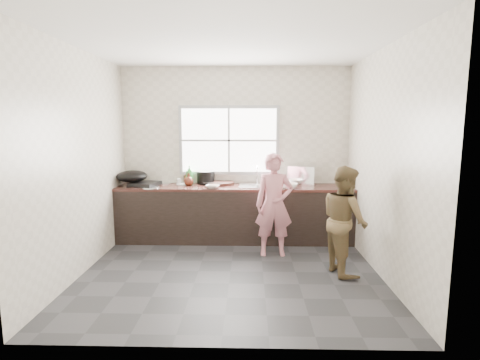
{
  "coord_description": "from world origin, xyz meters",
  "views": [
    {
      "loc": [
        0.23,
        -4.41,
        1.81
      ],
      "look_at": [
        0.1,
        0.65,
        1.05
      ],
      "focal_mm": 28.0,
      "sensor_mm": 36.0,
      "label": 1
    }
  ],
  "objects_px": {
    "bottle_green": "(189,175)",
    "pot_lid_right": "(165,183)",
    "woman": "(274,208)",
    "bowl_held": "(261,186)",
    "dish_rack": "(302,176)",
    "bottle_brown_tall": "(186,178)",
    "pot_lid_left": "(151,188)",
    "bottle_brown_short": "(189,180)",
    "wok": "(132,176)",
    "cutting_board": "(221,183)",
    "glass_jar": "(179,182)",
    "plate_food": "(182,184)",
    "black_pot": "(206,177)",
    "burner": "(145,184)",
    "bowl_mince": "(213,187)",
    "person_side": "(345,220)",
    "bowl_crabs": "(289,186)"
  },
  "relations": [
    {
      "from": "bowl_crabs",
      "to": "burner",
      "type": "relative_size",
      "value": 0.5
    },
    {
      "from": "pot_lid_right",
      "to": "wok",
      "type": "bearing_deg",
      "value": -151.08
    },
    {
      "from": "bowl_held",
      "to": "pot_lid_right",
      "type": "height_order",
      "value": "bowl_held"
    },
    {
      "from": "bowl_mince",
      "to": "black_pot",
      "type": "xyz_separation_m",
      "value": [
        -0.15,
        0.44,
        0.08
      ]
    },
    {
      "from": "black_pot",
      "to": "pot_lid_left",
      "type": "height_order",
      "value": "black_pot"
    },
    {
      "from": "bottle_brown_tall",
      "to": "dish_rack",
      "type": "height_order",
      "value": "dish_rack"
    },
    {
      "from": "woman",
      "to": "dish_rack",
      "type": "xyz_separation_m",
      "value": [
        0.49,
        0.77,
        0.35
      ]
    },
    {
      "from": "bottle_brown_tall",
      "to": "burner",
      "type": "bearing_deg",
      "value": -158.46
    },
    {
      "from": "bottle_brown_short",
      "to": "wok",
      "type": "xyz_separation_m",
      "value": [
        -0.87,
        -0.06,
        0.06
      ]
    },
    {
      "from": "plate_food",
      "to": "bottle_brown_short",
      "type": "bearing_deg",
      "value": -23.59
    },
    {
      "from": "burner",
      "to": "woman",
      "type": "bearing_deg",
      "value": -18.33
    },
    {
      "from": "bottle_green",
      "to": "pot_lid_right",
      "type": "bearing_deg",
      "value": 165.7
    },
    {
      "from": "bowl_crabs",
      "to": "bottle_brown_tall",
      "type": "relative_size",
      "value": 1.13
    },
    {
      "from": "bottle_brown_tall",
      "to": "pot_lid_right",
      "type": "bearing_deg",
      "value": 180.0
    },
    {
      "from": "glass_jar",
      "to": "burner",
      "type": "bearing_deg",
      "value": -170.61
    },
    {
      "from": "dish_rack",
      "to": "pot_lid_right",
      "type": "distance_m",
      "value": 2.2
    },
    {
      "from": "bottle_green",
      "to": "pot_lid_left",
      "type": "xyz_separation_m",
      "value": [
        -0.53,
        -0.33,
        -0.15
      ]
    },
    {
      "from": "bottle_brown_tall",
      "to": "pot_lid_left",
      "type": "distance_m",
      "value": 0.65
    },
    {
      "from": "plate_food",
      "to": "wok",
      "type": "distance_m",
      "value": 0.78
    },
    {
      "from": "bottle_brown_tall",
      "to": "bottle_brown_short",
      "type": "distance_m",
      "value": 0.2
    },
    {
      "from": "bottle_brown_tall",
      "to": "bottle_green",
      "type": "bearing_deg",
      "value": -58.51
    },
    {
      "from": "bowl_mince",
      "to": "bottle_brown_short",
      "type": "xyz_separation_m",
      "value": [
        -0.4,
        0.26,
        0.06
      ]
    },
    {
      "from": "bowl_crabs",
      "to": "wok",
      "type": "height_order",
      "value": "wok"
    },
    {
      "from": "cutting_board",
      "to": "bottle_brown_tall",
      "type": "xyz_separation_m",
      "value": [
        -0.56,
        0.08,
        0.07
      ]
    },
    {
      "from": "wok",
      "to": "glass_jar",
      "type": "bearing_deg",
      "value": 7.51
    },
    {
      "from": "bottle_brown_tall",
      "to": "bottle_brown_short",
      "type": "xyz_separation_m",
      "value": [
        0.07,
        -0.18,
        0.0
      ]
    },
    {
      "from": "cutting_board",
      "to": "dish_rack",
      "type": "xyz_separation_m",
      "value": [
        1.28,
        -0.05,
        0.13
      ]
    },
    {
      "from": "bottle_green",
      "to": "glass_jar",
      "type": "bearing_deg",
      "value": -162.88
    },
    {
      "from": "burner",
      "to": "person_side",
      "type": "bearing_deg",
      "value": -24.23
    },
    {
      "from": "cutting_board",
      "to": "glass_jar",
      "type": "distance_m",
      "value": 0.66
    },
    {
      "from": "bottle_brown_short",
      "to": "woman",
      "type": "bearing_deg",
      "value": -28.74
    },
    {
      "from": "bowl_mince",
      "to": "bowl_held",
      "type": "bearing_deg",
      "value": 5.9
    },
    {
      "from": "burner",
      "to": "dish_rack",
      "type": "height_order",
      "value": "dish_rack"
    },
    {
      "from": "dish_rack",
      "to": "pot_lid_left",
      "type": "bearing_deg",
      "value": -153.91
    },
    {
      "from": "plate_food",
      "to": "bowl_mince",
      "type": "bearing_deg",
      "value": -30.84
    },
    {
      "from": "plate_food",
      "to": "burner",
      "type": "height_order",
      "value": "burner"
    },
    {
      "from": "person_side",
      "to": "bowl_held",
      "type": "bearing_deg",
      "value": 28.11
    },
    {
      "from": "woman",
      "to": "cutting_board",
      "type": "relative_size",
      "value": 3.23
    },
    {
      "from": "plate_food",
      "to": "pot_lid_right",
      "type": "xyz_separation_m",
      "value": [
        -0.31,
        0.14,
        -0.0
      ]
    },
    {
      "from": "woman",
      "to": "bottle_brown_tall",
      "type": "xyz_separation_m",
      "value": [
        -1.35,
        0.89,
        0.28
      ]
    },
    {
      "from": "cutting_board",
      "to": "bottle_brown_tall",
      "type": "relative_size",
      "value": 2.36
    },
    {
      "from": "glass_jar",
      "to": "dish_rack",
      "type": "xyz_separation_m",
      "value": [
        1.93,
        0.03,
        0.1
      ]
    },
    {
      "from": "cutting_board",
      "to": "black_pot",
      "type": "xyz_separation_m",
      "value": [
        -0.25,
        0.08,
        0.08
      ]
    },
    {
      "from": "woman",
      "to": "bowl_held",
      "type": "xyz_separation_m",
      "value": [
        -0.17,
        0.53,
        0.22
      ]
    },
    {
      "from": "dish_rack",
      "to": "pot_lid_right",
      "type": "bearing_deg",
      "value": -164.94
    },
    {
      "from": "person_side",
      "to": "glass_jar",
      "type": "height_order",
      "value": "person_side"
    },
    {
      "from": "bowl_mince",
      "to": "dish_rack",
      "type": "bearing_deg",
      "value": 13.01
    },
    {
      "from": "black_pot",
      "to": "bottle_brown_short",
      "type": "bearing_deg",
      "value": -143.39
    },
    {
      "from": "woman",
      "to": "bowl_crabs",
      "type": "relative_size",
      "value": 6.74
    },
    {
      "from": "bowl_crabs",
      "to": "pot_lid_right",
      "type": "bearing_deg",
      "value": 167.51
    }
  ]
}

